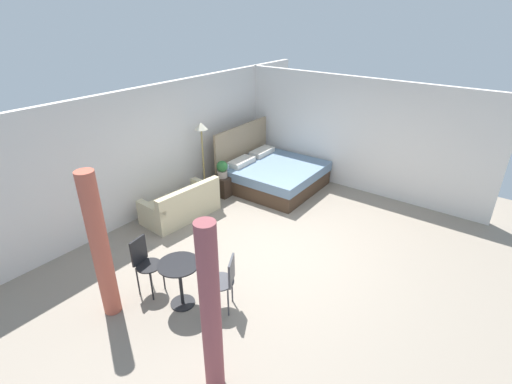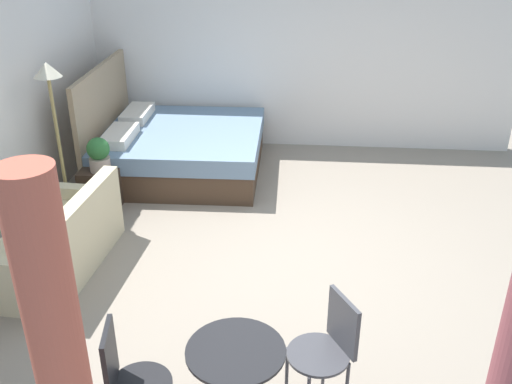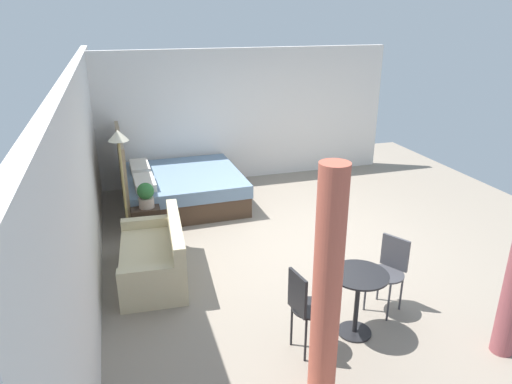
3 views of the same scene
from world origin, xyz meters
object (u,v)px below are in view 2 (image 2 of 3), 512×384
balcony_table (236,378)px  couch (57,244)px  potted_plant (99,154)px  nightstand (104,185)px  vase (101,154)px  cafe_chair_near_couch (329,344)px  bed (177,148)px  floor_lamp (52,99)px  cafe_chair_near_window (127,377)px

balcony_table → couch: bearing=46.8°
couch → potted_plant: 1.32m
couch → nightstand: bearing=0.6°
vase → cafe_chair_near_couch: size_ratio=0.25×
potted_plant → balcony_table: (-3.05, -1.89, -0.16)m
bed → floor_lamp: floor_lamp is taller
vase → balcony_table: 3.80m
couch → bed: bearing=-15.2°
nightstand → potted_plant: bearing=-163.9°
floor_lamp → cafe_chair_near_couch: size_ratio=2.01×
potted_plant → cafe_chair_near_window: bearing=-158.5°
floor_lamp → cafe_chair_near_window: (-2.88, -1.55, -0.79)m
vase → floor_lamp: (-0.49, 0.24, 0.79)m
potted_plant → floor_lamp: 0.81m
bed → balcony_table: 4.33m
bed → couch: 2.44m
balcony_table → cafe_chair_near_couch: (0.32, -0.57, 0.03)m
vase → cafe_chair_near_window: size_ratio=0.24×
bed → vase: size_ratio=9.53×
floor_lamp → balcony_table: size_ratio=2.40×
cafe_chair_near_window → cafe_chair_near_couch: 1.29m
nightstand → potted_plant: 0.44m
cafe_chair_near_couch → balcony_table: bearing=119.3°
potted_plant → cafe_chair_near_window: 3.39m
nightstand → couch: bearing=-179.4°
vase → balcony_table: (-3.27, -1.95, -0.06)m
vase → floor_lamp: size_ratio=0.12×
floor_lamp → nightstand: bearing=-36.6°
couch → floor_lamp: bearing=16.4°
couch → cafe_chair_near_window: 2.29m
couch → balcony_table: bearing=-133.2°
balcony_table → cafe_chair_near_couch: 0.65m
nightstand → floor_lamp: floor_lamp is taller
cafe_chair_near_window → cafe_chair_near_couch: bearing=-70.6°
cafe_chair_near_window → potted_plant: bearing=21.5°
vase → cafe_chair_near_couch: bearing=-139.5°
couch → potted_plant: size_ratio=4.09×
nightstand → balcony_table: size_ratio=0.72×
nightstand → cafe_chair_near_couch: bearing=-138.7°
vase → cafe_chair_near_window: (-3.38, -1.31, -0.01)m
potted_plant → cafe_chair_near_window: cafe_chair_near_window is taller
bed → cafe_chair_near_window: bearing=-171.7°
potted_plant → cafe_chair_near_couch: size_ratio=0.45×
potted_plant → balcony_table: bearing=-148.2°
bed → cafe_chair_near_couch: 4.24m
vase → floor_lamp: 0.96m
bed → balcony_table: bed is taller
couch → potted_plant: (1.26, -0.01, 0.39)m
couch → cafe_chair_near_couch: size_ratio=1.83×
couch → cafe_chair_near_couch: cafe_chair_near_couch is taller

